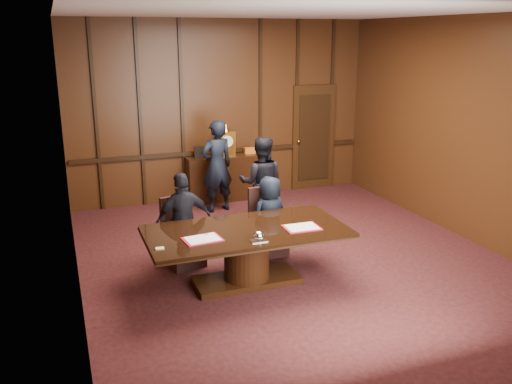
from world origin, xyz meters
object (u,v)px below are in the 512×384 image
Objects in this scene: witness_left at (217,166)px; conference_table at (246,247)px; signatory_left at (184,221)px; witness_right at (261,183)px; sideboard at (227,176)px; signatory_right at (270,216)px.

conference_table is at bearing 68.80° from witness_left.
conference_table is at bearing 123.94° from signatory_left.
witness_right is (0.44, -1.14, -0.07)m from witness_left.
witness_left is at bearing -121.92° from signatory_left.
sideboard is 0.83m from witness_left.
signatory_left is at bearing 58.96° from witness_right.
sideboard is 0.93× the size of witness_left.
signatory_right is at bearing 174.85° from signatory_left.
witness_right is (1.61, 1.18, 0.10)m from signatory_left.
witness_right is at bearing -88.02° from sideboard.
witness_right is (0.96, 1.98, 0.28)m from conference_table.
witness_left reaches higher than witness_right.
conference_table is 2.16× the size of signatory_right.
witness_left reaches higher than signatory_right.
signatory_right is 0.77× the size of witness_right.
sideboard is 1.32× the size of signatory_right.
sideboard is 1.16× the size of signatory_left.
sideboard is 1.01× the size of witness_right.
witness_left reaches higher than sideboard.
witness_left is (-0.13, 2.32, 0.25)m from signatory_right.
witness_right reaches higher than signatory_left.
sideboard is at bearing -108.35° from signatory_right.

